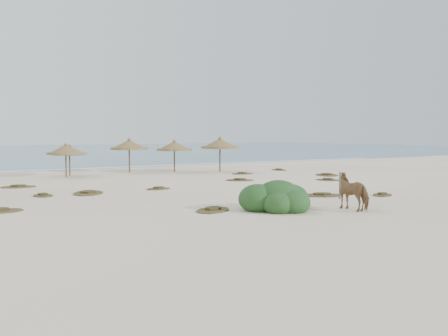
# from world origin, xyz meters

# --- Properties ---
(ground) EXTENTS (160.00, 160.00, 0.00)m
(ground) POSITION_xyz_m (0.00, 0.00, 0.00)
(ground) COLOR #F5E6C9
(ground) RESTS_ON ground
(ocean) EXTENTS (200.00, 100.00, 0.01)m
(ocean) POSITION_xyz_m (0.00, 75.00, 0.00)
(ocean) COLOR #255470
(ocean) RESTS_ON ground
(foam_line) EXTENTS (70.00, 0.60, 0.01)m
(foam_line) POSITION_xyz_m (0.00, 26.00, 0.00)
(foam_line) COLOR white
(foam_line) RESTS_ON ground
(palapa_1) EXTENTS (3.45, 3.45, 2.54)m
(palapa_1) POSITION_xyz_m (-6.61, 18.77, 1.97)
(palapa_1) COLOR brown
(palapa_1) RESTS_ON ground
(palapa_2) EXTENTS (3.28, 3.28, 2.67)m
(palapa_2) POSITION_xyz_m (-7.19, 17.65, 2.07)
(palapa_2) COLOR brown
(palapa_2) RESTS_ON ground
(palapa_3) EXTENTS (3.55, 3.55, 3.02)m
(palapa_3) POSITION_xyz_m (-1.38, 19.36, 2.35)
(palapa_3) COLOR brown
(palapa_3) RESTS_ON ground
(palapa_4) EXTENTS (3.77, 3.77, 2.86)m
(palapa_4) POSITION_xyz_m (2.16, 17.81, 2.22)
(palapa_4) COLOR brown
(palapa_4) RESTS_ON ground
(palapa_5) EXTENTS (3.91, 3.91, 3.13)m
(palapa_5) POSITION_xyz_m (5.61, 15.85, 2.43)
(palapa_5) COLOR brown
(palapa_5) RESTS_ON ground
(horse) EXTENTS (0.92, 1.95, 1.63)m
(horse) POSITION_xyz_m (-0.76, -5.76, 0.81)
(horse) COLOR olive
(horse) RESTS_ON ground
(fence_post_near) EXTENTS (0.10, 0.10, 1.37)m
(fence_post_near) POSITION_xyz_m (1.36, -2.78, 0.69)
(fence_post_near) COLOR brown
(fence_post_near) RESTS_ON ground
(bush) EXTENTS (3.42, 3.01, 1.53)m
(bush) POSITION_xyz_m (-3.64, -4.00, 0.50)
(bush) COLOR #2B5424
(bush) RESTS_ON ground
(scrub_1) EXTENTS (2.54, 2.96, 0.16)m
(scrub_1) POSITION_xyz_m (-8.94, 6.32, 0.05)
(scrub_1) COLOR brown
(scrub_1) RESTS_ON ground
(scrub_2) EXTENTS (1.72, 1.26, 0.16)m
(scrub_2) POSITION_xyz_m (-4.70, 6.21, 0.05)
(scrub_2) COLOR brown
(scrub_2) RESTS_ON ground
(scrub_3) EXTENTS (2.42, 2.20, 0.16)m
(scrub_3) POSITION_xyz_m (2.55, 8.20, 0.05)
(scrub_3) COLOR brown
(scrub_3) RESTS_ON ground
(scrub_4) EXTENTS (1.85, 2.12, 0.16)m
(scrub_4) POSITION_xyz_m (7.99, 4.97, 0.05)
(scrub_4) COLOR brown
(scrub_4) RESTS_ON ground
(scrub_5) EXTENTS (2.91, 3.23, 0.16)m
(scrub_5) POSITION_xyz_m (10.94, 8.15, 0.05)
(scrub_5) COLOR brown
(scrub_5) RESTS_ON ground
(scrub_6) EXTENTS (2.39, 1.85, 0.16)m
(scrub_6) POSITION_xyz_m (-11.66, 11.83, 0.05)
(scrub_6) COLOR brown
(scrub_6) RESTS_ON ground
(scrub_7) EXTENTS (2.06, 1.62, 0.16)m
(scrub_7) POSITION_xyz_m (5.90, 12.80, 0.05)
(scrub_7) COLOR brown
(scrub_7) RESTS_ON ground
(scrub_8) EXTENTS (1.01, 1.54, 0.16)m
(scrub_8) POSITION_xyz_m (-11.33, 6.51, 0.05)
(scrub_8) COLOR brown
(scrub_8) RESTS_ON ground
(scrub_9) EXTENTS (2.67, 2.33, 0.16)m
(scrub_9) POSITION_xyz_m (1.47, -1.38, 0.05)
(scrub_9) COLOR brown
(scrub_9) RESTS_ON ground
(scrub_10) EXTENTS (1.13, 1.73, 0.16)m
(scrub_10) POSITION_xyz_m (11.12, 14.51, 0.05)
(scrub_10) COLOR brown
(scrub_10) RESTS_ON ground
(scrub_11) EXTENTS (2.39, 2.20, 0.16)m
(scrub_11) POSITION_xyz_m (-6.21, -2.71, 0.05)
(scrub_11) COLOR brown
(scrub_11) RESTS_ON ground
(scrub_12) EXTENTS (1.81, 1.57, 0.16)m
(scrub_12) POSITION_xyz_m (4.30, -3.02, 0.05)
(scrub_12) COLOR brown
(scrub_12) RESTS_ON ground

